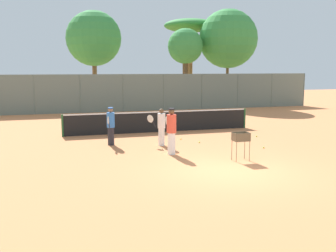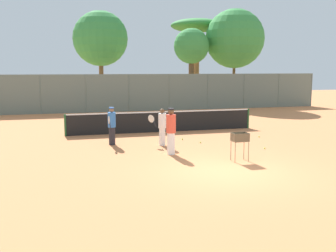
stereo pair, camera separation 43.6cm
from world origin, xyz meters
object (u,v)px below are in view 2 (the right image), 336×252
Objects in this scene: parked_car at (123,100)px; player_white_outfit at (112,125)px; tennis_net at (162,121)px; player_red_cap at (162,127)px; ball_cart at (240,140)px; player_yellow_shirt at (171,131)px.

player_white_outfit is at bearing -100.61° from parked_car.
tennis_net is 6.22× the size of player_red_cap.
parked_car is (0.04, 13.27, 0.10)m from tennis_net.
player_yellow_shirt is at bearing 139.90° from ball_cart.
tennis_net is at bearing 152.82° from player_white_outfit.
player_white_outfit reaches higher than ball_cart.
player_white_outfit is 16.31m from parked_car.
player_yellow_shirt is (-1.04, -5.24, 0.36)m from tennis_net.
parked_car is (1.08, 18.51, -0.26)m from player_yellow_shirt.
player_red_cap is at bearing 118.92° from ball_cart.
player_red_cap reaches higher than ball_cart.
parked_car is at bearing -54.98° from player_red_cap.
player_red_cap is at bearing -93.32° from parked_car.
player_white_outfit is 2.15m from player_red_cap.
player_red_cap is (-0.93, -3.47, 0.25)m from tennis_net.
parked_car is at bearing -170.79° from player_white_outfit.
ball_cart is at bearing 157.26° from player_red_cap.
ball_cart is at bearing -87.30° from parked_car.
player_yellow_shirt is (1.92, -2.48, 0.08)m from player_white_outfit.
player_red_cap reaches higher than tennis_net.
ball_cart is at bearing -132.73° from player_yellow_shirt.
player_red_cap is 0.89× the size of player_yellow_shirt.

